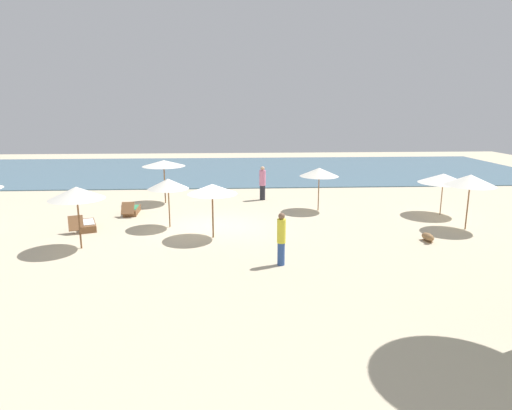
# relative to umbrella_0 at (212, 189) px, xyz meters

# --- Properties ---
(ground_plane) EXTENTS (60.00, 60.00, 0.00)m
(ground_plane) POSITION_rel_umbrella_0_xyz_m (0.10, 1.20, -1.93)
(ground_plane) COLOR beige
(ocean_water) EXTENTS (48.00, 16.00, 0.06)m
(ocean_water) POSITION_rel_umbrella_0_xyz_m (0.10, 18.20, -1.90)
(ocean_water) COLOR #476B7F
(ocean_water) RESTS_ON ground_plane
(umbrella_0) EXTENTS (1.92, 1.92, 2.12)m
(umbrella_0) POSITION_rel_umbrella_0_xyz_m (0.00, 0.00, 0.00)
(umbrella_0) COLOR brown
(umbrella_0) RESTS_ON ground_plane
(umbrella_2) EXTENTS (2.27, 2.27, 1.97)m
(umbrella_2) POSITION_rel_umbrella_0_xyz_m (10.61, 3.07, -0.18)
(umbrella_2) COLOR olive
(umbrella_2) RESTS_ON ground_plane
(umbrella_3) EXTENTS (2.03, 2.03, 2.31)m
(umbrella_3) POSITION_rel_umbrella_0_xyz_m (10.49, 0.55, 0.15)
(umbrella_3) COLOR brown
(umbrella_3) RESTS_ON ground_plane
(umbrella_4) EXTENTS (1.95, 1.95, 2.27)m
(umbrella_4) POSITION_rel_umbrella_0_xyz_m (-4.73, -1.09, 0.12)
(umbrella_4) COLOR brown
(umbrella_4) RESTS_ON ground_plane
(umbrella_5) EXTENTS (1.71, 1.71, 2.09)m
(umbrella_5) POSITION_rel_umbrella_0_xyz_m (-1.90, 1.61, -0.06)
(umbrella_5) COLOR brown
(umbrella_5) RESTS_ON ground_plane
(umbrella_6) EXTENTS (2.24, 2.24, 2.28)m
(umbrella_6) POSITION_rel_umbrella_0_xyz_m (-2.78, 6.41, 0.18)
(umbrella_6) COLOR brown
(umbrella_6) RESTS_ON ground_plane
(umbrella_7) EXTENTS (1.89, 1.89, 2.11)m
(umbrella_7) POSITION_rel_umbrella_0_xyz_m (5.00, 4.26, -0.02)
(umbrella_7) COLOR brown
(umbrella_7) RESTS_ON ground_plane
(lounger_0) EXTENTS (1.13, 1.77, 0.71)m
(lounger_0) POSITION_rel_umbrella_0_xyz_m (-5.33, 1.45, -1.75)
(lounger_0) COLOR brown
(lounger_0) RESTS_ON ground_plane
(lounger_1) EXTENTS (0.67, 1.72, 0.68)m
(lounger_1) POSITION_rel_umbrella_0_xyz_m (-4.04, 4.08, -1.75)
(lounger_1) COLOR brown
(lounger_1) RESTS_ON ground_plane
(person_0) EXTENTS (0.40, 0.40, 1.74)m
(person_0) POSITION_rel_umbrella_0_xyz_m (2.31, -3.18, -1.03)
(person_0) COLOR #2D4C8C
(person_0) RESTS_ON ground_plane
(person_1) EXTENTS (0.48, 0.48, 1.85)m
(person_1) POSITION_rel_umbrella_0_xyz_m (2.43, 6.89, -0.99)
(person_1) COLOR #26262D
(person_1) RESTS_ON ground_plane
(dog) EXTENTS (0.41, 0.74, 0.34)m
(dog) POSITION_rel_umbrella_0_xyz_m (8.18, -1.02, -1.75)
(dog) COLOR olive
(dog) RESTS_ON ground_plane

